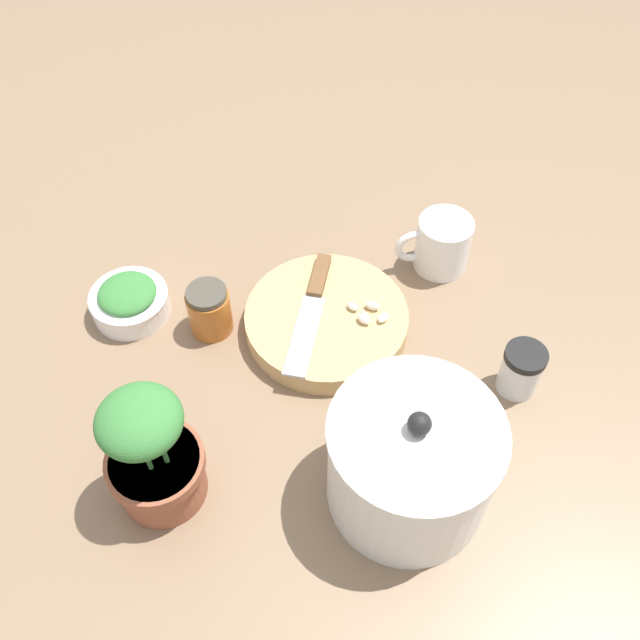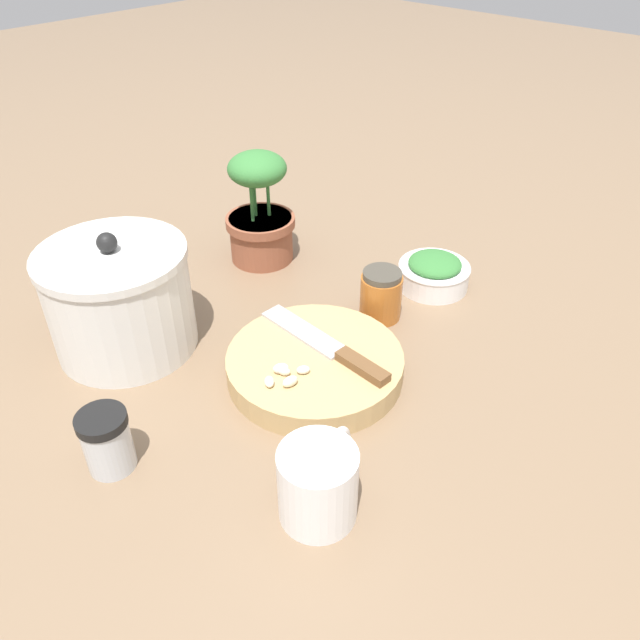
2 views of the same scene
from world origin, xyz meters
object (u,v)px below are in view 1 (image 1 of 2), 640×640
cutting_board (326,321)px  stock_pot (411,463)px  garlic_cloves (368,313)px  spice_jar (521,370)px  coffee_mug (441,244)px  potted_herb (153,458)px  chef_knife (312,305)px  honey_jar (209,310)px  herb_bowl (129,300)px

cutting_board → stock_pot: (-0.14, 0.25, 0.06)m
garlic_cloves → stock_pot: (-0.08, 0.26, 0.04)m
spice_jar → coffee_mug: size_ratio=0.66×
stock_pot → potted_herb: bearing=7.1°
chef_knife → coffee_mug: size_ratio=1.92×
coffee_mug → honey_jar: 0.38m
chef_knife → coffee_mug: 0.24m
stock_pot → potted_herb: size_ratio=1.05×
cutting_board → coffee_mug: coffee_mug is taller
garlic_cloves → coffee_mug: (-0.10, -0.16, 0.00)m
cutting_board → stock_pot: 0.30m
stock_pot → cutting_board: bearing=-61.7°
chef_knife → spice_jar: 0.32m
chef_knife → coffee_mug: coffee_mug is taller
cutting_board → garlic_cloves: (-0.06, -0.00, 0.02)m
garlic_cloves → chef_knife: bearing=-3.3°
coffee_mug → stock_pot: stock_pot is taller
cutting_board → spice_jar: bearing=166.6°
cutting_board → spice_jar: 0.29m
spice_jar → potted_herb: size_ratio=0.40×
herb_bowl → stock_pot: stock_pot is taller
herb_bowl → spice_jar: size_ratio=1.51×
cutting_board → spice_jar: spice_jar is taller
stock_pot → potted_herb: 0.31m
chef_knife → cutting_board: bearing=162.4°
honey_jar → potted_herb: bearing=90.2°
cutting_board → spice_jar: size_ratio=3.08×
coffee_mug → honey_jar: size_ratio=1.47×
cutting_board → spice_jar: (-0.28, 0.07, 0.02)m
garlic_cloves → spice_jar: size_ratio=0.86×
coffee_mug → potted_herb: potted_herb is taller
spice_jar → stock_pot: stock_pot is taller
herb_bowl → honey_jar: 0.13m
garlic_cloves → honey_jar: honey_jar is taller
herb_bowl → potted_herb: (-0.13, 0.28, 0.06)m
spice_jar → coffee_mug: coffee_mug is taller
potted_herb → herb_bowl: bearing=-65.1°
cutting_board → garlic_cloves: garlic_cloves is taller
herb_bowl → honey_jar: bearing=174.8°
stock_pot → spice_jar: bearing=-128.2°
herb_bowl → spice_jar: 0.59m
chef_knife → spice_jar: size_ratio=2.89×
cutting_board → herb_bowl: size_ratio=2.04×
honey_jar → herb_bowl: bearing=-5.2°
garlic_cloves → potted_herb: 0.38m
chef_knife → honey_jar: honey_jar is taller
cutting_board → chef_knife: chef_knife is taller
stock_pot → honey_jar: bearing=-36.8°
spice_jar → honey_jar: 0.46m
herb_bowl → coffee_mug: coffee_mug is taller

